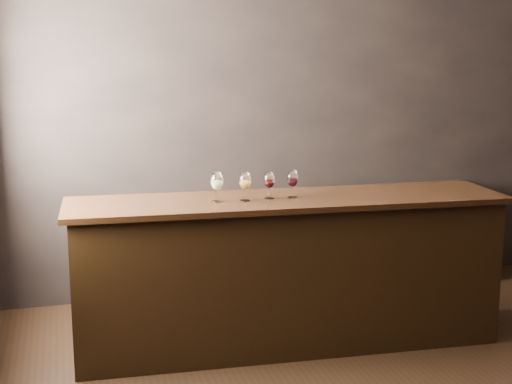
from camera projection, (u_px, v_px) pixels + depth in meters
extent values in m
cube|color=black|center=(294.00, 126.00, 6.02)|extent=(5.00, 0.02, 2.80)
cube|color=black|center=(288.00, 274.00, 4.93)|extent=(2.92, 0.78, 1.01)
cube|color=black|center=(288.00, 200.00, 4.83)|extent=(3.02, 0.86, 0.04)
cube|color=black|center=(343.00, 240.00, 6.10)|extent=(2.43, 0.40, 0.87)
cylinder|color=white|center=(217.00, 201.00, 4.69)|extent=(0.07, 0.07, 0.00)
cylinder|color=white|center=(217.00, 195.00, 4.68)|extent=(0.01, 0.01, 0.07)
ellipsoid|color=white|center=(217.00, 181.00, 4.67)|extent=(0.08, 0.08, 0.12)
cylinder|color=white|center=(217.00, 173.00, 4.66)|extent=(0.06, 0.06, 0.01)
ellipsoid|color=#E8E879|center=(217.00, 184.00, 4.67)|extent=(0.07, 0.07, 0.05)
cylinder|color=white|center=(245.00, 200.00, 4.72)|extent=(0.07, 0.07, 0.00)
cylinder|color=white|center=(245.00, 195.00, 4.71)|extent=(0.01, 0.01, 0.07)
ellipsoid|color=white|center=(245.00, 181.00, 4.69)|extent=(0.08, 0.08, 0.11)
cylinder|color=white|center=(245.00, 173.00, 4.68)|extent=(0.06, 0.06, 0.01)
ellipsoid|color=orange|center=(245.00, 184.00, 4.70)|extent=(0.06, 0.06, 0.05)
cylinder|color=white|center=(269.00, 198.00, 4.79)|extent=(0.06, 0.06, 0.00)
cylinder|color=white|center=(269.00, 193.00, 4.78)|extent=(0.01, 0.01, 0.07)
ellipsoid|color=white|center=(269.00, 180.00, 4.77)|extent=(0.08, 0.08, 0.11)
cylinder|color=white|center=(269.00, 173.00, 4.76)|extent=(0.06, 0.06, 0.01)
ellipsoid|color=black|center=(269.00, 183.00, 4.77)|extent=(0.06, 0.06, 0.05)
cylinder|color=white|center=(292.00, 197.00, 4.82)|extent=(0.07, 0.07, 0.00)
cylinder|color=white|center=(292.00, 192.00, 4.82)|extent=(0.01, 0.01, 0.07)
ellipsoid|color=white|center=(292.00, 179.00, 4.80)|extent=(0.08, 0.08, 0.11)
cylinder|color=white|center=(293.00, 171.00, 4.79)|extent=(0.06, 0.06, 0.01)
ellipsoid|color=black|center=(292.00, 181.00, 4.80)|extent=(0.06, 0.06, 0.05)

